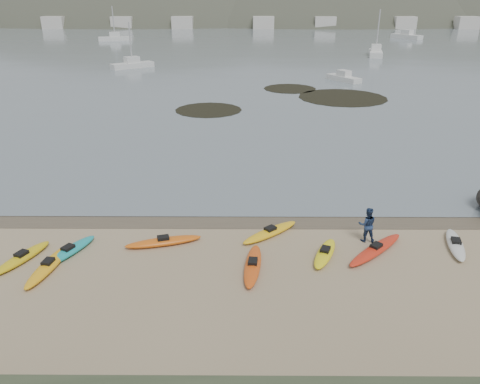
{
  "coord_description": "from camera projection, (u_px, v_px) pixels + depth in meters",
  "views": [
    {
      "loc": [
        0.14,
        -22.92,
        11.28
      ],
      "look_at": [
        0.0,
        0.0,
        1.5
      ],
      "focal_mm": 35.0,
      "sensor_mm": 36.0,
      "label": 1
    }
  ],
  "objects": [
    {
      "name": "kayaks",
      "position": [
        223.0,
        251.0,
        21.86
      ],
      "size": [
        21.93,
        6.55,
        0.34
      ],
      "color": "teal",
      "rests_on": "ground"
    },
    {
      "name": "water",
      "position": [
        243.0,
        12.0,
        301.43
      ],
      "size": [
        1200.0,
        1200.0,
        0.0
      ],
      "primitive_type": "plane",
      "color": "slate",
      "rests_on": "ground"
    },
    {
      "name": "person_east",
      "position": [
        367.0,
        225.0,
        22.76
      ],
      "size": [
        0.91,
        0.73,
        1.77
      ],
      "primitive_type": "imported",
      "rotation": [
        0.0,
        0.0,
        3.07
      ],
      "color": "navy",
      "rests_on": "ground"
    },
    {
      "name": "wet_sand",
      "position": [
        240.0,
        220.0,
        25.24
      ],
      "size": [
        60.0,
        60.0,
        0.0
      ],
      "primitive_type": "plane",
      "color": "brown",
      "rests_on": "ground"
    },
    {
      "name": "far_town",
      "position": [
        260.0,
        23.0,
        158.06
      ],
      "size": [
        199.0,
        5.0,
        4.0
      ],
      "color": "beige",
      "rests_on": "ground"
    },
    {
      "name": "ground",
      "position": [
        240.0,
        217.0,
        25.51
      ],
      "size": [
        600.0,
        600.0,
        0.0
      ],
      "primitive_type": "plane",
      "color": "tan",
      "rests_on": "ground"
    },
    {
      "name": "moored_boats",
      "position": [
        288.0,
        46.0,
        102.87
      ],
      "size": [
        83.88,
        72.42,
        1.22
      ],
      "color": "silver",
      "rests_on": "ground"
    },
    {
      "name": "kelp_mats",
      "position": [
        300.0,
        98.0,
        54.21
      ],
      "size": [
        23.81,
        18.61,
        0.04
      ],
      "color": "black",
      "rests_on": "water"
    },
    {
      "name": "far_hills",
      "position": [
        330.0,
        59.0,
        209.95
      ],
      "size": [
        550.0,
        135.0,
        80.0
      ],
      "color": "#384235",
      "rests_on": "ground"
    }
  ]
}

